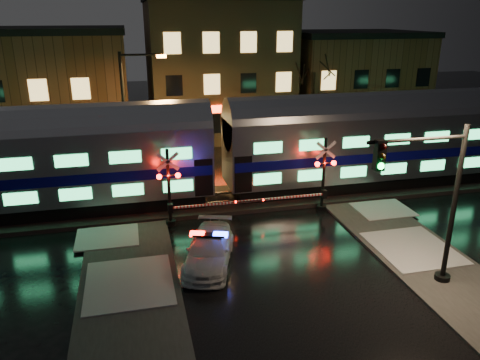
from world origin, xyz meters
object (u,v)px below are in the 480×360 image
Objects in this scene: crossing_signal_left at (176,195)px; traffic_light at (432,206)px; police_car at (209,250)px; streetlight at (129,111)px; crossing_signal_right at (318,183)px.

traffic_light is (9.02, -8.05, 1.81)m from crossing_signal_left.
police_car is 0.60× the size of streetlight.
crossing_signal_left is 0.70× the size of streetlight.
crossing_signal_right is at bearing 49.70° from police_car.
traffic_light is at bearing -81.05° from crossing_signal_right.
streetlight is (-2.98, 10.99, 4.17)m from police_car.
streetlight is (-11.06, 14.74, 1.32)m from traffic_light.
crossing_signal_right is 7.75m from crossing_signal_left.
streetlight reaches higher than crossing_signal_left.
crossing_signal_right is 0.71× the size of streetlight.
crossing_signal_left is at bearing -179.99° from crossing_signal_right.
traffic_light is at bearing -53.13° from streetlight.
streetlight is at bearing 122.63° from police_car.
crossing_signal_left is (-7.75, -0.00, -0.03)m from crossing_signal_right.
police_car is at bearing -74.84° from streetlight.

